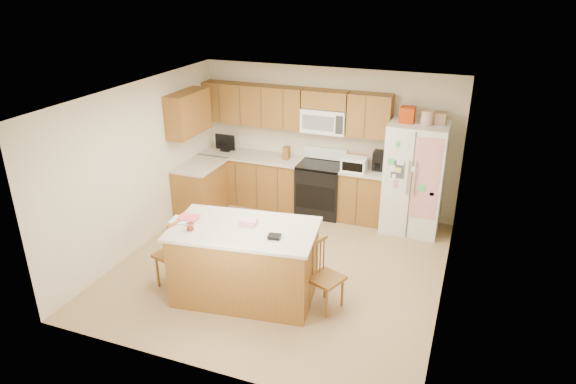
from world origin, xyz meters
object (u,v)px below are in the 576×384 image
at_px(island, 245,262).
at_px(windsor_chair_left, 175,254).
at_px(windsor_chair_back, 258,243).
at_px(stove, 321,188).
at_px(windsor_chair_right, 325,277).
at_px(refrigerator, 414,177).

relative_size(island, windsor_chair_left, 1.91).
distance_m(windsor_chair_left, windsor_chair_back, 1.14).
height_order(island, windsor_chair_left, island).
bearing_deg(stove, island, -93.22).
bearing_deg(windsor_chair_right, stove, 108.31).
height_order(refrigerator, windsor_chair_back, refrigerator).
bearing_deg(stove, refrigerator, -2.30).
relative_size(windsor_chair_back, windsor_chair_right, 1.06).
height_order(stove, island, stove).
distance_m(refrigerator, windsor_chair_right, 2.72).
xyz_separation_m(refrigerator, island, (-1.73, -2.71, -0.42)).
height_order(windsor_chair_left, windsor_chair_right, windsor_chair_left).
distance_m(refrigerator, windsor_chair_left, 3.92).
xyz_separation_m(island, windsor_chair_right, (1.03, 0.13, -0.07)).
bearing_deg(island, stove, 86.78).
bearing_deg(stove, windsor_chair_left, -111.45).
xyz_separation_m(stove, windsor_chair_back, (-0.23, -2.18, -0.01)).
height_order(stove, windsor_chair_back, stove).
xyz_separation_m(refrigerator, windsor_chair_right, (-0.69, -2.59, -0.49)).
height_order(refrigerator, windsor_chair_left, refrigerator).
bearing_deg(windsor_chair_back, island, -82.75).
bearing_deg(refrigerator, stove, 177.70).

